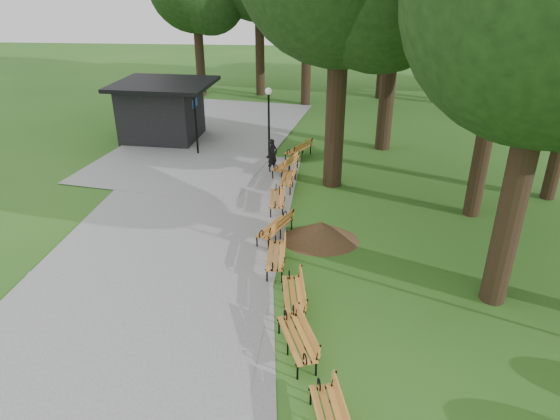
# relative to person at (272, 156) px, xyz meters

# --- Properties ---
(ground) EXTENTS (100.00, 100.00, 0.00)m
(ground) POSITION_rel_person_xyz_m (1.01, -9.05, -0.77)
(ground) COLOR #295F1B
(ground) RESTS_ON ground
(path) EXTENTS (12.00, 38.00, 0.06)m
(path) POSITION_rel_person_xyz_m (-2.99, -6.05, -0.74)
(path) COLOR gray
(path) RESTS_ON ground
(person) EXTENTS (0.64, 0.67, 1.55)m
(person) POSITION_rel_person_xyz_m (0.00, 0.00, 0.00)
(person) COLOR black
(person) RESTS_ON ground
(kiosk) EXTENTS (5.26, 4.67, 3.10)m
(kiosk) POSITION_rel_person_xyz_m (-6.36, 4.42, 0.78)
(kiosk) COLOR black
(kiosk) RESTS_ON ground
(lamp_post) EXTENTS (0.32, 0.32, 3.45)m
(lamp_post) POSITION_rel_person_xyz_m (-0.32, 1.73, 1.68)
(lamp_post) COLOR black
(lamp_post) RESTS_ON ground
(dirt_mound) EXTENTS (2.22, 2.22, 0.70)m
(dirt_mound) POSITION_rel_person_xyz_m (2.22, -6.28, -0.42)
(dirt_mound) COLOR #47301C
(dirt_mound) RESTS_ON ground
(bench_0) EXTENTS (1.03, 1.99, 0.88)m
(bench_0) POSITION_rel_person_xyz_m (2.44, -14.25, -0.33)
(bench_0) COLOR orange
(bench_0) RESTS_ON ground
(bench_1) EXTENTS (1.23, 2.00, 0.88)m
(bench_1) POSITION_rel_person_xyz_m (1.67, -11.94, -0.33)
(bench_1) COLOR orange
(bench_1) RESTS_ON ground
(bench_2) EXTENTS (0.87, 1.97, 0.88)m
(bench_2) POSITION_rel_person_xyz_m (1.49, -10.14, -0.33)
(bench_2) COLOR orange
(bench_2) RESTS_ON ground
(bench_3) EXTENTS (0.70, 1.92, 0.88)m
(bench_3) POSITION_rel_person_xyz_m (0.85, -8.13, -0.33)
(bench_3) COLOR orange
(bench_3) RESTS_ON ground
(bench_4) EXTENTS (1.37, 1.99, 0.88)m
(bench_4) POSITION_rel_person_xyz_m (0.65, -6.27, -0.33)
(bench_4) COLOR orange
(bench_4) RESTS_ON ground
(bench_5) EXTENTS (0.76, 1.94, 0.88)m
(bench_5) POSITION_rel_person_xyz_m (0.53, -3.90, -0.33)
(bench_5) COLOR orange
(bench_5) RESTS_ON ground
(bench_6) EXTENTS (0.79, 1.95, 0.88)m
(bench_6) POSITION_rel_person_xyz_m (0.81, -1.83, -0.33)
(bench_6) COLOR orange
(bench_6) RESTS_ON ground
(bench_7) EXTENTS (1.31, 2.00, 0.88)m
(bench_7) POSITION_rel_person_xyz_m (0.60, -0.24, -0.33)
(bench_7) COLOR orange
(bench_7) RESTS_ON ground
(bench_8) EXTENTS (1.48, 1.97, 0.88)m
(bench_8) POSITION_rel_person_xyz_m (1.09, 1.88, -0.33)
(bench_8) COLOR orange
(bench_8) RESTS_ON ground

